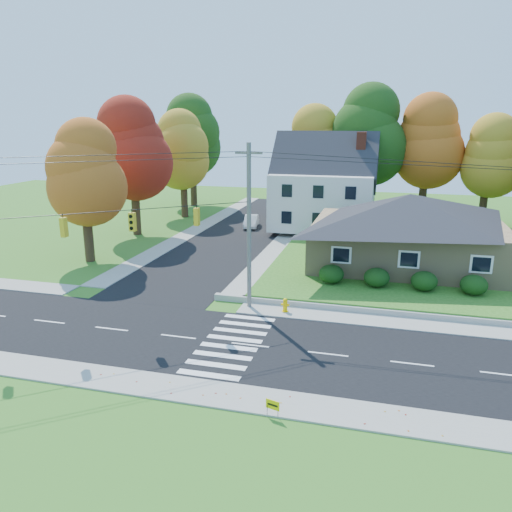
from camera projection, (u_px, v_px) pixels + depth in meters
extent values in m
plane|color=#3D7923|center=(250.00, 345.00, 25.70)|extent=(120.00, 120.00, 0.00)
cube|color=black|center=(250.00, 345.00, 25.69)|extent=(90.00, 8.00, 0.02)
cube|color=black|center=(243.00, 231.00, 51.91)|extent=(8.00, 44.00, 0.02)
cube|color=#9C9A90|center=(272.00, 310.00, 30.35)|extent=(90.00, 2.00, 0.08)
cube|color=#9C9A90|center=(219.00, 394.00, 21.02)|extent=(90.00, 2.00, 0.08)
cube|color=#3D7923|center=(465.00, 255.00, 41.99)|extent=(30.00, 30.00, 0.50)
cube|color=tan|center=(407.00, 244.00, 38.08)|extent=(14.00, 10.00, 3.20)
pyramid|color=#26262B|center=(410.00, 209.00, 37.36)|extent=(14.60, 10.60, 2.20)
cube|color=silver|center=(323.00, 200.00, 50.93)|extent=(10.00, 8.00, 5.60)
pyramid|color=#26262B|center=(325.00, 160.00, 49.87)|extent=(10.40, 8.40, 2.40)
cube|color=brown|center=(359.00, 182.00, 49.53)|extent=(0.90, 0.90, 9.60)
ellipsoid|color=#163A10|center=(331.00, 274.00, 33.79)|extent=(1.70, 1.70, 1.27)
ellipsoid|color=#163A10|center=(377.00, 277.00, 33.05)|extent=(1.70, 1.70, 1.27)
ellipsoid|color=#163A10|center=(424.00, 281.00, 32.30)|extent=(1.70, 1.70, 1.27)
ellipsoid|color=#163A10|center=(474.00, 285.00, 31.56)|extent=(1.70, 1.70, 1.27)
cylinder|color=#666059|center=(249.00, 228.00, 29.59)|extent=(0.26, 0.26, 10.00)
cube|color=#666059|center=(249.00, 153.00, 28.43)|extent=(1.60, 0.12, 0.12)
cube|color=gold|center=(64.00, 227.00, 25.36)|extent=(0.26, 0.34, 1.00)
cube|color=gold|center=(132.00, 222.00, 26.69)|extent=(0.34, 0.26, 1.00)
cube|color=gold|center=(197.00, 217.00, 28.10)|extent=(0.26, 0.34, 1.00)
cylinder|color=black|center=(102.00, 212.00, 25.93)|extent=(13.02, 10.43, 0.04)
cylinder|color=#3F2A19|center=(313.00, 192.00, 57.04)|extent=(0.80, 0.80, 5.40)
sphere|color=#B38822|center=(314.00, 158.00, 56.01)|extent=(6.72, 6.72, 6.72)
sphere|color=#B38822|center=(314.00, 143.00, 55.57)|extent=(5.91, 5.91, 5.91)
sphere|color=#B38822|center=(315.00, 127.00, 55.13)|extent=(5.11, 5.11, 5.11)
cylinder|color=#3F2A19|center=(366.00, 192.00, 54.51)|extent=(0.86, 0.86, 6.30)
sphere|color=#224914|center=(368.00, 149.00, 53.31)|extent=(7.84, 7.84, 7.84)
sphere|color=#224914|center=(369.00, 130.00, 52.79)|extent=(6.90, 6.90, 6.90)
sphere|color=#224914|center=(371.00, 111.00, 52.27)|extent=(5.96, 5.96, 5.96)
cylinder|color=#3F2A19|center=(423.00, 194.00, 54.01)|extent=(0.83, 0.83, 5.85)
sphere|color=#C0591A|center=(426.00, 155.00, 52.90)|extent=(7.28, 7.28, 7.28)
sphere|color=#C0591A|center=(428.00, 137.00, 52.42)|extent=(6.41, 6.41, 6.41)
sphere|color=#C0591A|center=(429.00, 119.00, 51.94)|extent=(5.53, 5.53, 5.53)
cylinder|color=#3F2A19|center=(483.00, 202.00, 51.72)|extent=(0.77, 0.77, 4.95)
sphere|color=#B38822|center=(488.00, 167.00, 50.77)|extent=(6.16, 6.16, 6.16)
sphere|color=#B38822|center=(490.00, 152.00, 50.37)|extent=(5.42, 5.42, 5.42)
sphere|color=#B38822|center=(491.00, 136.00, 49.96)|extent=(4.68, 4.68, 4.68)
cylinder|color=#3F2A19|center=(88.00, 232.00, 40.44)|extent=(0.77, 0.77, 4.95)
sphere|color=#C0591A|center=(84.00, 187.00, 39.49)|extent=(6.16, 6.16, 6.16)
sphere|color=#C0591A|center=(82.00, 168.00, 39.09)|extent=(5.42, 5.42, 5.42)
sphere|color=#C0591A|center=(80.00, 148.00, 38.68)|extent=(4.68, 4.68, 4.68)
cylinder|color=#3F2A19|center=(136.00, 206.00, 49.89)|extent=(0.83, 0.83, 5.85)
sphere|color=maroon|center=(133.00, 163.00, 48.77)|extent=(7.28, 7.28, 7.28)
sphere|color=maroon|center=(132.00, 144.00, 48.29)|extent=(6.41, 6.41, 6.41)
sphere|color=maroon|center=(131.00, 125.00, 47.81)|extent=(5.53, 5.53, 5.53)
cylinder|color=#3F2A19|center=(184.00, 194.00, 59.02)|extent=(0.80, 0.80, 5.40)
sphere|color=#B38822|center=(183.00, 161.00, 57.99)|extent=(6.72, 6.72, 6.72)
sphere|color=#B38822|center=(182.00, 146.00, 57.55)|extent=(5.91, 5.91, 5.91)
sphere|color=#B38822|center=(182.00, 131.00, 57.11)|extent=(5.11, 5.11, 5.11)
cylinder|color=#3F2A19|center=(193.00, 182.00, 66.86)|extent=(0.86, 0.86, 6.30)
sphere|color=#224914|center=(192.00, 148.00, 65.66)|extent=(7.84, 7.84, 7.84)
sphere|color=#224914|center=(192.00, 132.00, 65.14)|extent=(6.90, 6.90, 6.90)
sphere|color=#224914|center=(191.00, 117.00, 64.62)|extent=(5.96, 5.96, 5.96)
imported|color=silver|center=(251.00, 221.00, 53.76)|extent=(1.99, 4.06, 1.28)
cylinder|color=#FDBE00|center=(285.00, 312.00, 30.06)|extent=(0.40, 0.40, 0.11)
cylinder|color=#FDBE00|center=(285.00, 306.00, 29.97)|extent=(0.27, 0.27, 0.62)
sphere|color=#FDBE00|center=(285.00, 301.00, 29.87)|extent=(0.29, 0.29, 0.29)
cylinder|color=#FDBE00|center=(285.00, 305.00, 29.94)|extent=(0.51, 0.17, 0.13)
cylinder|color=black|center=(267.00, 411.00, 19.49)|extent=(0.02, 0.02, 0.49)
cylinder|color=black|center=(278.00, 412.00, 19.38)|extent=(0.02, 0.02, 0.49)
cube|color=#FFD700|center=(273.00, 405.00, 19.36)|extent=(0.57, 0.19, 0.39)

